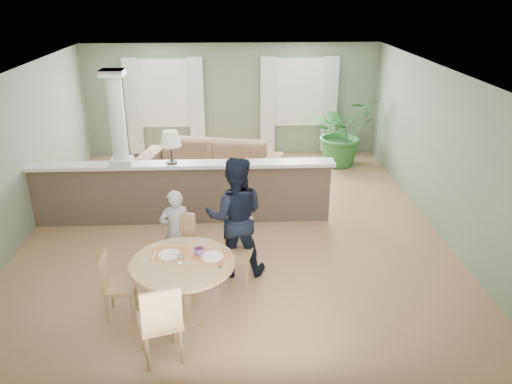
{
  "coord_description": "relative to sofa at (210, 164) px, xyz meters",
  "views": [
    {
      "loc": [
        0.01,
        -7.95,
        3.96
      ],
      "look_at": [
        0.34,
        -1.0,
        1.05
      ],
      "focal_mm": 35.0,
      "sensor_mm": 36.0,
      "label": 1
    }
  ],
  "objects": [
    {
      "name": "chair_side",
      "position": [
        -1.03,
        -4.55,
        0.03
      ],
      "size": [
        0.39,
        0.39,
        0.84
      ],
      "rotation": [
        0.0,
        0.0,
        1.6
      ],
      "color": "tan",
      "rests_on": "ground"
    },
    {
      "name": "man_person",
      "position": [
        0.52,
        -3.55,
        0.46
      ],
      "size": [
        0.89,
        0.7,
        1.79
      ],
      "primitive_type": "imported",
      "rotation": [
        0.0,
        0.0,
        3.11
      ],
      "color": "black",
      "rests_on": "ground"
    },
    {
      "name": "chair_far_boy",
      "position": [
        -0.29,
        -3.64,
        0.1
      ],
      "size": [
        0.56,
        0.56,
        0.97
      ],
      "rotation": [
        0.0,
        0.0,
        -0.34
      ],
      "color": "tan",
      "rests_on": "ground"
    },
    {
      "name": "pony_wall",
      "position": [
        -0.49,
        -1.83,
        0.27
      ],
      "size": [
        5.32,
        0.38,
        2.7
      ],
      "color": "brown",
      "rests_on": "ground"
    },
    {
      "name": "child_person",
      "position": [
        -0.35,
        -3.49,
        0.21
      ],
      "size": [
        0.53,
        0.41,
        1.29
      ],
      "primitive_type": "imported",
      "rotation": [
        0.0,
        0.0,
        3.38
      ],
      "color": "#9F9FA4",
      "rests_on": "ground"
    },
    {
      "name": "chair_far_man",
      "position": [
        0.53,
        -3.78,
        0.1
      ],
      "size": [
        0.52,
        0.52,
        0.97
      ],
      "rotation": [
        0.0,
        0.0,
        -0.23
      ],
      "color": "tan",
      "rests_on": "ground"
    },
    {
      "name": "ground",
      "position": [
        0.5,
        -2.03,
        -0.44
      ],
      "size": [
        8.0,
        8.0,
        0.0
      ],
      "primitive_type": "plane",
      "color": "tan",
      "rests_on": "ground"
    },
    {
      "name": "houseplant",
      "position": [
        3.02,
        1.09,
        0.35
      ],
      "size": [
        1.81,
        1.72,
        1.57
      ],
      "primitive_type": "imported",
      "rotation": [
        0.0,
        0.0,
        0.45
      ],
      "color": "#2C6F2D",
      "rests_on": "ground"
    },
    {
      "name": "chair_near",
      "position": [
        -0.32,
        -5.44,
        0.12
      ],
      "size": [
        0.58,
        0.58,
        1.01
      ],
      "rotation": [
        0.0,
        0.0,
        3.45
      ],
      "color": "tan",
      "rests_on": "ground"
    },
    {
      "name": "sofa",
      "position": [
        0.0,
        0.0,
        0.0
      ],
      "size": [
        3.18,
        1.81,
        0.87
      ],
      "primitive_type": "imported",
      "rotation": [
        0.0,
        0.0,
        -0.23
      ],
      "color": "#926B4F",
      "rests_on": "ground"
    },
    {
      "name": "room_shell",
      "position": [
        0.47,
        -1.4,
        1.38
      ],
      "size": [
        7.02,
        8.02,
        2.71
      ],
      "color": "gray",
      "rests_on": "ground"
    },
    {
      "name": "dining_table",
      "position": [
        -0.14,
        -4.59,
        0.19
      ],
      "size": [
        1.31,
        1.31,
        0.89
      ],
      "rotation": [
        0.0,
        0.0,
        -0.05
      ],
      "color": "tan",
      "rests_on": "ground"
    }
  ]
}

